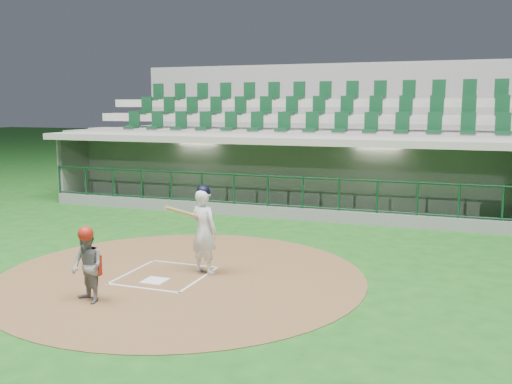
# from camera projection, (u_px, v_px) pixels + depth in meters

# --- Properties ---
(ground) EXTENTS (120.00, 120.00, 0.00)m
(ground) POSITION_uv_depth(u_px,v_px,m) (173.00, 272.00, 11.47)
(ground) COLOR #164F16
(ground) RESTS_ON ground
(dirt_circle) EXTENTS (7.20, 7.20, 0.01)m
(dirt_circle) POSITION_uv_depth(u_px,v_px,m) (181.00, 276.00, 11.19)
(dirt_circle) COLOR brown
(dirt_circle) RESTS_ON ground
(home_plate) EXTENTS (0.43, 0.43, 0.02)m
(home_plate) POSITION_uv_depth(u_px,v_px,m) (155.00, 281.00, 10.82)
(home_plate) COLOR white
(home_plate) RESTS_ON dirt_circle
(batter_box_chalk) EXTENTS (1.55, 1.80, 0.01)m
(batter_box_chalk) POSITION_uv_depth(u_px,v_px,m) (165.00, 275.00, 11.19)
(batter_box_chalk) COLOR silver
(batter_box_chalk) RESTS_ON ground
(dugout_structure) EXTENTS (16.40, 3.70, 3.00)m
(dugout_structure) POSITION_uv_depth(u_px,v_px,m) (287.00, 178.00, 18.58)
(dugout_structure) COLOR slate
(dugout_structure) RESTS_ON ground
(seating_deck) EXTENTS (17.00, 6.72, 5.15)m
(seating_deck) POSITION_uv_depth(u_px,v_px,m) (310.00, 156.00, 21.40)
(seating_deck) COLOR gray
(seating_deck) RESTS_ON ground
(batter) EXTENTS (0.89, 0.92, 1.77)m
(batter) POSITION_uv_depth(u_px,v_px,m) (204.00, 229.00, 11.24)
(batter) COLOR white
(batter) RESTS_ON dirt_circle
(catcher) EXTENTS (0.74, 0.67, 1.31)m
(catcher) POSITION_uv_depth(u_px,v_px,m) (87.00, 265.00, 9.60)
(catcher) COLOR gray
(catcher) RESTS_ON dirt_circle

